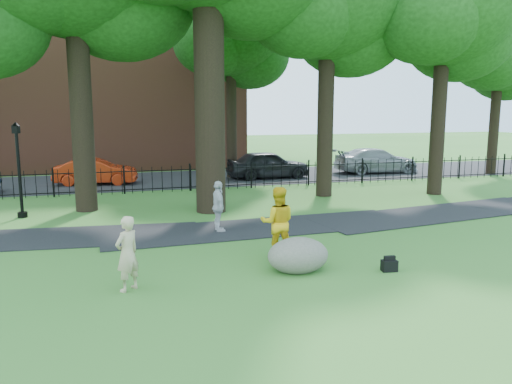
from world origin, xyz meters
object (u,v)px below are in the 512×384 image
object	(u,v)px
woman	(127,254)
boulder	(298,253)
red_sedan	(96,172)
lamppost	(19,171)
man	(278,222)

from	to	relation	value
woman	boulder	distance (m)	3.95
red_sedan	lamppost	bearing A→B (deg)	170.58
woman	lamppost	distance (m)	9.22
man	boulder	world-z (taller)	man
woman	boulder	bearing A→B (deg)	143.00
man	boulder	xyz separation A→B (m)	(0.11, -1.19, -0.49)
man	red_sedan	world-z (taller)	man
woman	man	world-z (taller)	man
woman	red_sedan	size ratio (longest dim) A/B	0.40
woman	boulder	xyz separation A→B (m)	(3.93, 0.21, -0.38)
boulder	lamppost	distance (m)	11.13
lamppost	red_sedan	world-z (taller)	lamppost
woman	red_sedan	bearing A→B (deg)	-126.56
lamppost	red_sedan	bearing A→B (deg)	93.85
boulder	man	bearing A→B (deg)	95.22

